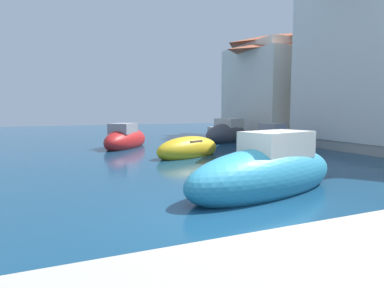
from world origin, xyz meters
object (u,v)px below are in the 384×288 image
Objects in this scene: moored_boat_2 at (267,173)px; moored_boat_6 at (227,133)px; moored_boat_0 at (189,149)px; moored_boat_4 at (276,142)px; waterfront_building_far at (271,82)px; moored_boat_5 at (126,139)px; waterfront_building_annex at (284,85)px; quayside_tree at (334,90)px.

moored_boat_6 is at bearing -129.59° from moored_boat_2.
moored_boat_0 is 5.20m from moored_boat_4.
moored_boat_0 is 0.50× the size of waterfront_building_far.
waterfront_building_annex is at bearing -43.32° from moored_boat_5.
moored_boat_4 is 0.84× the size of quayside_tree.
waterfront_building_far reaches higher than moored_boat_5.
moored_boat_6 is 7.77m from quayside_tree.
moored_boat_4 is at bearing -143.51° from moored_boat_2.
moored_boat_4 is (5.71, 7.16, -0.07)m from moored_boat_2.
moored_boat_2 is 19.24m from waterfront_building_far.
quayside_tree is at bearing -59.32° from moored_boat_5.
waterfront_building_annex reaches higher than moored_boat_2.
moored_boat_4 is at bearing -131.05° from waterfront_building_annex.
moored_boat_2 is 0.76× the size of waterfront_building_annex.
moored_boat_5 is at bearing 88.78° from moored_boat_0.
moored_boat_6 reaches higher than moored_boat_0.
moored_boat_0 is 0.83× the size of moored_boat_6.
moored_boat_5 is 0.62× the size of waterfront_building_annex.
moored_boat_5 is at bearing 174.35° from quayside_tree.
waterfront_building_annex is at bearing 107.93° from quayside_tree.
waterfront_building_far is (-0.00, 1.64, 0.33)m from waterfront_building_annex.
moored_boat_5 is 13.72m from waterfront_building_far.
waterfront_building_far reaches higher than moored_boat_2.
moored_boat_4 is (5.17, 0.58, 0.09)m from moored_boat_0.
moored_boat_5 is at bearing -131.04° from moored_boat_4.
moored_boat_4 is 0.48× the size of waterfront_building_far.
moored_boat_2 is at bearing -49.74° from moored_boat_4.
moored_boat_2 reaches higher than moored_boat_4.
moored_boat_0 is at bearing -141.33° from waterfront_building_far.
waterfront_building_far is (5.66, 3.00, 3.79)m from moored_boat_6.
moored_boat_6 is (5.03, 5.56, 0.19)m from moored_boat_0.
quayside_tree is (11.88, 3.27, 3.07)m from moored_boat_0.
moored_boat_4 is 7.82m from quayside_tree.
moored_boat_4 is at bearing -158.14° from quayside_tree.
quayside_tree reaches higher than moored_boat_5.
moored_boat_6 is at bearing -152.08° from waterfront_building_far.
moored_boat_0 is 6.60m from moored_boat_2.
waterfront_building_far reaches higher than moored_boat_6.
quayside_tree reaches higher than moored_boat_6.
quayside_tree reaches higher than moored_boat_0.
moored_boat_4 is 9.14m from waterfront_building_annex.
moored_boat_0 is 0.54× the size of waterfront_building_annex.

